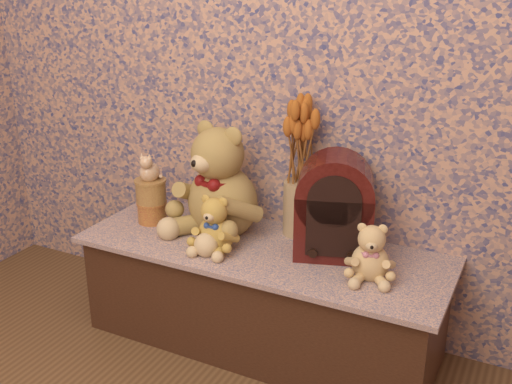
% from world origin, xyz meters
% --- Properties ---
extents(display_shelf, '(1.42, 0.52, 0.42)m').
position_xyz_m(display_shelf, '(0.00, 1.25, 0.21)').
color(display_shelf, '#384374').
rests_on(display_shelf, ground).
extents(teddy_large, '(0.48, 0.53, 0.48)m').
position_xyz_m(teddy_large, '(-0.21, 1.32, 0.66)').
color(teddy_large, '#A37E3F').
rests_on(teddy_large, display_shelf).
extents(teddy_medium, '(0.19, 0.23, 0.23)m').
position_xyz_m(teddy_medium, '(-0.15, 1.16, 0.53)').
color(teddy_medium, gold).
rests_on(teddy_medium, display_shelf).
extents(teddy_small, '(0.22, 0.24, 0.22)m').
position_xyz_m(teddy_small, '(0.43, 1.20, 0.53)').
color(teddy_small, tan).
rests_on(teddy_small, display_shelf).
extents(cathedral_radio, '(0.33, 0.28, 0.38)m').
position_xyz_m(cathedral_radio, '(0.26, 1.32, 0.61)').
color(cathedral_radio, '#3C0D0B').
rests_on(cathedral_radio, display_shelf).
extents(ceramic_vase, '(0.17, 0.17, 0.22)m').
position_xyz_m(ceramic_vase, '(0.08, 1.43, 0.53)').
color(ceramic_vase, tan).
rests_on(ceramic_vase, display_shelf).
extents(dried_stalks, '(0.21, 0.21, 0.40)m').
position_xyz_m(dried_stalks, '(0.08, 1.43, 0.84)').
color(dried_stalks, '#B0571C').
rests_on(dried_stalks, ceramic_vase).
extents(biscuit_tin_lower, '(0.15, 0.15, 0.09)m').
position_xyz_m(biscuit_tin_lower, '(-0.52, 1.26, 0.46)').
color(biscuit_tin_lower, gold).
rests_on(biscuit_tin_lower, display_shelf).
extents(biscuit_tin_upper, '(0.14, 0.14, 0.10)m').
position_xyz_m(biscuit_tin_upper, '(-0.52, 1.26, 0.55)').
color(biscuit_tin_upper, tan).
rests_on(biscuit_tin_upper, biscuit_tin_lower).
extents(cat_figurine, '(0.11, 0.12, 0.12)m').
position_xyz_m(cat_figurine, '(-0.52, 1.26, 0.66)').
color(cat_figurine, silver).
rests_on(cat_figurine, biscuit_tin_upper).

